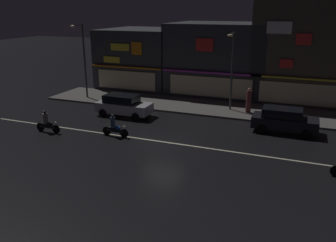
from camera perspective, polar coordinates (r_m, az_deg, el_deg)
ground_plane at (r=22.29m, az=-0.86°, el=-3.42°), size 140.00×140.00×0.00m
lane_divider_stripe at (r=22.29m, az=-0.86°, el=-3.40°), size 26.92×0.16×0.01m
sidewalk_far at (r=30.16m, az=5.47°, el=2.34°), size 28.34×4.92×0.14m
storefront_left_block at (r=35.14m, az=22.68°, el=10.44°), size 10.23×9.15×8.76m
storefront_center_block at (r=35.81m, az=8.64°, el=10.09°), size 9.51×8.49×6.77m
storefront_right_block at (r=38.67m, az=-3.92°, el=10.26°), size 7.80×8.58×6.04m
streetlamp_west at (r=33.00m, az=-13.68°, el=10.42°), size 0.44×1.64×6.67m
streetlamp_mid at (r=28.42m, az=10.33°, el=9.02°), size 0.44×1.64×6.21m
pedestrian_on_sidewalk at (r=28.58m, az=12.97°, el=3.15°), size 0.41×0.41×1.99m
parked_car_near_kerb at (r=27.69m, az=-7.26°, el=2.59°), size 4.30×1.98×1.67m
parked_car_trailing at (r=25.05m, az=18.33°, el=0.18°), size 4.30×1.98×1.67m
motorcycle_lead at (r=23.32m, az=-8.70°, el=-1.00°), size 1.90×0.60×1.52m
motorcycle_opposite_lane at (r=25.22m, az=-19.06°, el=-0.35°), size 1.90×0.60×1.52m
traffic_cone at (r=25.99m, az=13.78°, el=-0.17°), size 0.36×0.36×0.55m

